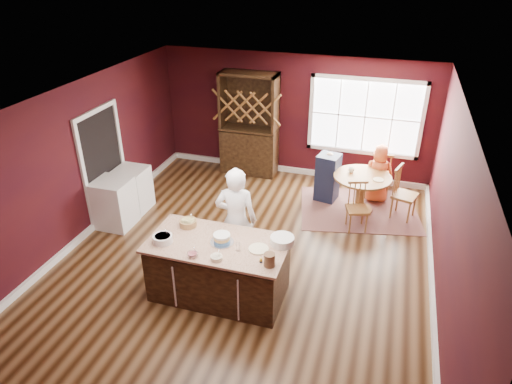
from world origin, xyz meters
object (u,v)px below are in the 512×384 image
at_px(chair_east, 405,193).
at_px(hutch, 249,125).
at_px(baker, 236,220).
at_px(layer_cake, 222,238).
at_px(chair_south, 358,207).
at_px(dining_table, 361,186).
at_px(chair_north, 381,173).
at_px(dryer, 133,189).
at_px(seated_woman, 379,174).
at_px(high_chair, 328,176).
at_px(washer, 114,203).
at_px(toddler, 327,161).
at_px(kitchen_island, 219,270).

bearing_deg(chair_east, hutch, 89.83).
height_order(baker, hutch, hutch).
relative_size(layer_cake, chair_south, 0.37).
bearing_deg(baker, dining_table, -134.38).
bearing_deg(chair_north, baker, 55.24).
height_order(layer_cake, dryer, layer_cake).
distance_m(chair_north, seated_woman, 0.26).
height_order(high_chair, washer, high_chair).
bearing_deg(baker, high_chair, -119.86).
xyz_separation_m(layer_cake, chair_south, (1.70, 2.40, -0.53)).
xyz_separation_m(baker, high_chair, (1.01, 2.71, -0.38)).
relative_size(chair_east, dryer, 1.20).
relative_size(chair_south, hutch, 0.40).
bearing_deg(dryer, baker, -24.84).
bearing_deg(dryer, chair_north, 23.42).
relative_size(dining_table, toddler, 4.25).
height_order(chair_south, toddler, toddler).
relative_size(chair_north, toddler, 3.96).
bearing_deg(chair_east, chair_north, 49.50).
distance_m(kitchen_island, layer_cake, 0.55).
xyz_separation_m(layer_cake, high_chair, (0.99, 3.39, -0.47)).
xyz_separation_m(chair_north, washer, (-4.62, -2.64, -0.06)).
height_order(layer_cake, chair_east, layer_cake).
distance_m(layer_cake, chair_north, 4.39).
height_order(high_chair, hutch, hutch).
bearing_deg(dryer, seated_woman, 21.03).
height_order(baker, high_chair, baker).
bearing_deg(baker, toddler, -118.40).
distance_m(baker, layer_cake, 0.68).
bearing_deg(toddler, dining_table, -25.02).
relative_size(chair_north, seated_woman, 0.85).
bearing_deg(kitchen_island, hutch, 101.80).
bearing_deg(hutch, high_chair, -22.13).
distance_m(dining_table, toddler, 0.87).
xyz_separation_m(baker, hutch, (-0.91, 3.50, 0.26)).
bearing_deg(chair_east, chair_south, 147.80).
bearing_deg(seated_woman, dryer, 19.21).
xyz_separation_m(dining_table, chair_north, (0.32, 0.75, -0.02)).
xyz_separation_m(chair_east, chair_north, (-0.50, 0.79, -0.01)).
bearing_deg(toddler, seated_woman, 8.62).
xyz_separation_m(layer_cake, seated_woman, (1.97, 3.63, -0.38)).
xyz_separation_m(seated_woman, dryer, (-4.58, -1.76, -0.17)).
height_order(seated_woman, washer, seated_woman).
distance_m(seated_woman, hutch, 3.01).
bearing_deg(toddler, chair_north, 20.34).
xyz_separation_m(layer_cake, chair_north, (2.01, 3.87, -0.47)).
bearing_deg(dining_table, chair_north, 66.61).
relative_size(chair_south, dryer, 1.06).
relative_size(baker, toddler, 6.84).
distance_m(layer_cake, washer, 2.93).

